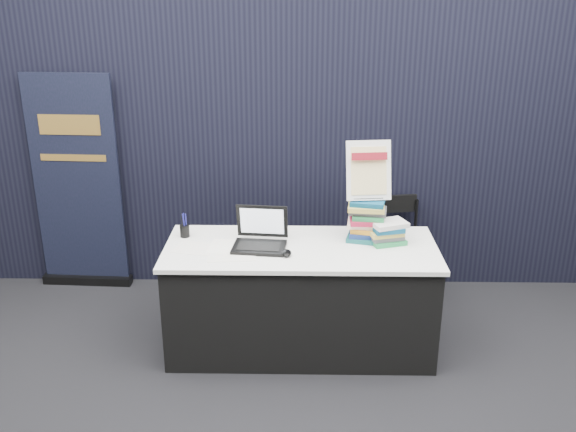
# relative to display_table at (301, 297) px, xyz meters

# --- Properties ---
(floor) EXTENTS (8.00, 8.00, 0.00)m
(floor) POSITION_rel_display_table_xyz_m (0.00, -0.55, -0.38)
(floor) COLOR black
(floor) RESTS_ON ground
(wall_back) EXTENTS (8.00, 0.02, 3.50)m
(wall_back) POSITION_rel_display_table_xyz_m (0.00, 3.45, 1.37)
(wall_back) COLOR #B6B3AC
(wall_back) RESTS_ON floor
(drape_partition) EXTENTS (6.00, 0.08, 2.40)m
(drape_partition) POSITION_rel_display_table_xyz_m (0.00, 1.05, 0.82)
(drape_partition) COLOR black
(drape_partition) RESTS_ON floor
(display_table) EXTENTS (1.80, 0.75, 0.75)m
(display_table) POSITION_rel_display_table_xyz_m (0.00, 0.00, 0.00)
(display_table) COLOR black
(display_table) RESTS_ON floor
(laptop) EXTENTS (0.36, 0.30, 0.26)m
(laptop) POSITION_rel_display_table_xyz_m (-0.27, 0.00, 0.44)
(laptop) COLOR black
(laptop) RESTS_ON display_table
(mouse) EXTENTS (0.07, 0.10, 0.03)m
(mouse) POSITION_rel_display_table_xyz_m (-0.09, -0.14, 0.39)
(mouse) COLOR black
(mouse) RESTS_ON display_table
(brochure_left) EXTENTS (0.33, 0.27, 0.00)m
(brochure_left) POSITION_rel_display_table_xyz_m (-0.68, -0.04, 0.38)
(brochure_left) COLOR white
(brochure_left) RESTS_ON display_table
(brochure_mid) EXTENTS (0.33, 0.25, 0.00)m
(brochure_mid) POSITION_rel_display_table_xyz_m (-0.44, -0.14, 0.38)
(brochure_mid) COLOR white
(brochure_mid) RESTS_ON display_table
(brochure_right) EXTENTS (0.36, 0.27, 0.00)m
(brochure_right) POSITION_rel_display_table_xyz_m (-0.44, -0.01, 0.38)
(brochure_right) COLOR white
(brochure_right) RESTS_ON display_table
(pen_cup) EXTENTS (0.08, 0.08, 0.08)m
(pen_cup) POSITION_rel_display_table_xyz_m (-0.79, 0.16, 0.42)
(pen_cup) COLOR black
(pen_cup) RESTS_ON display_table
(book_stack_tall) EXTENTS (0.25, 0.20, 0.28)m
(book_stack_tall) POSITION_rel_display_table_xyz_m (0.44, 0.13, 0.51)
(book_stack_tall) COLOR #165455
(book_stack_tall) RESTS_ON display_table
(book_stack_short) EXTENTS (0.26, 0.22, 0.15)m
(book_stack_short) POSITION_rel_display_table_xyz_m (0.57, 0.07, 0.45)
(book_stack_short) COLOR #238347
(book_stack_short) RESTS_ON display_table
(info_sign) EXTENTS (0.31, 0.16, 0.40)m
(info_sign) POSITION_rel_display_table_xyz_m (0.44, 0.17, 0.85)
(info_sign) COLOR black
(info_sign) RESTS_ON book_stack_tall
(pullup_banner) EXTENTS (0.74, 0.14, 1.74)m
(pullup_banner) POSITION_rel_display_table_xyz_m (-1.78, 0.95, 0.40)
(pullup_banner) COLOR black
(pullup_banner) RESTS_ON floor
(stacking_chair) EXTENTS (0.42, 0.43, 0.81)m
(stacking_chair) POSITION_rel_display_table_xyz_m (0.74, 0.75, 0.07)
(stacking_chair) COLOR black
(stacking_chair) RESTS_ON floor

